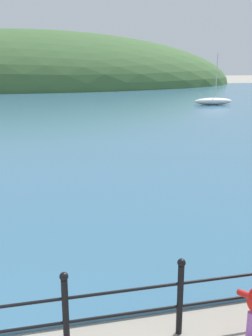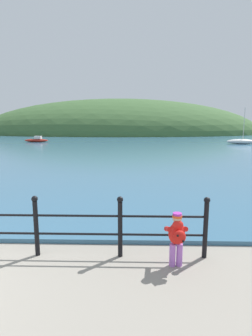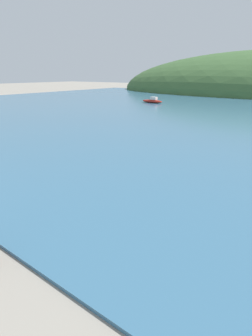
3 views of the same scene
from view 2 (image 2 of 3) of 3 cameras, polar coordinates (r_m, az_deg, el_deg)
water at (r=35.57m, az=-4.76°, el=5.49°), size 80.00×60.00×0.10m
far_hillside at (r=69.24m, az=-1.71°, el=7.44°), size 71.68×39.42×17.66m
child_in_coat at (r=4.90m, az=11.02°, el=-14.07°), size 0.40×0.54×1.00m
boat_red_dinghy at (r=35.56m, az=23.80°, el=5.32°), size 3.58×1.39×4.45m
boat_far_left at (r=38.12m, az=-18.89°, el=5.76°), size 3.39×1.21×0.84m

